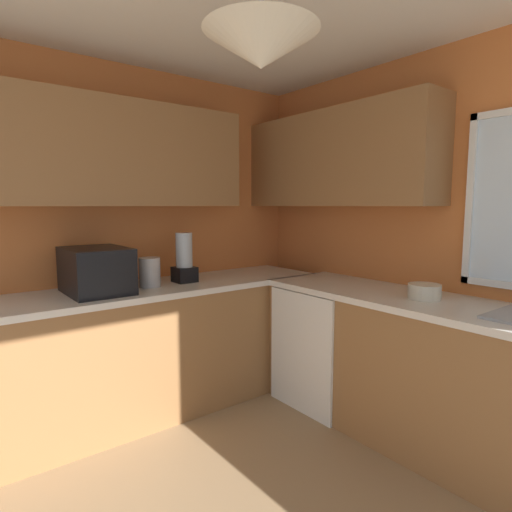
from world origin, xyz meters
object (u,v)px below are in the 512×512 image
microwave (96,270)px  bowl (424,291)px  kettle (150,272)px  dishwasher (328,345)px  blender_appliance (184,260)px

microwave → bowl: microwave is taller
kettle → bowl: (1.37, 1.14, -0.06)m
dishwasher → bowl: size_ratio=4.48×
microwave → bowl: 2.04m
dishwasher → kettle: kettle is taller
microwave → kettle: (0.02, 0.35, -0.04)m
dishwasher → blender_appliance: (-0.66, -0.83, 0.63)m
kettle → bowl: bearing=39.7°
microwave → bowl: size_ratio=2.52×
kettle → bowl: 1.78m
dishwasher → blender_appliance: 1.24m
microwave → blender_appliance: bearing=90.0°
bowl → blender_appliance: 1.64m
bowl → blender_appliance: blender_appliance is taller
blender_appliance → dishwasher: bearing=51.5°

